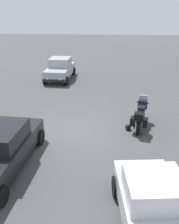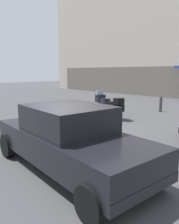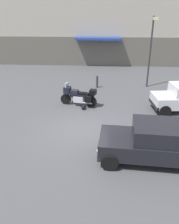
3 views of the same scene
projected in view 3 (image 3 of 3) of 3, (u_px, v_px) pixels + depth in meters
ground_plane at (82, 130)px, 11.40m from camera, size 80.00×80.00×0.00m
building_facade_rear at (95, 3)px, 22.51m from camera, size 38.52×3.40×11.64m
motorcycle at (79, 96)px, 14.01m from camera, size 2.24×1.01×1.36m
helmet at (83, 107)px, 13.67m from camera, size 0.28×0.28×0.28m
car_sedan_far at (158, 143)px, 8.90m from camera, size 4.67×2.20×1.56m
streetlamp_curbside at (151, 46)px, 16.26m from camera, size 0.28×0.94×4.94m
bollard_curbside at (97, 81)px, 17.20m from camera, size 0.16×0.16×0.92m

